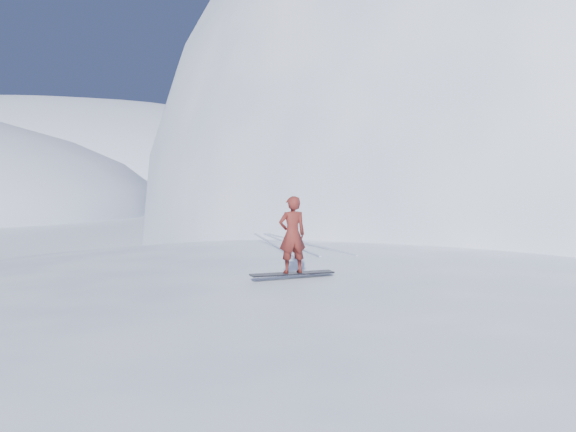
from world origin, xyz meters
name	(u,v)px	position (x,y,z in m)	size (l,w,h in m)	color
ground	(354,387)	(0.00, 0.00, 0.00)	(400.00, 400.00, 0.00)	white
near_ridge	(371,347)	(1.00, 3.00, 0.00)	(36.00, 28.00, 4.80)	white
peak_shoulder	(470,256)	(10.00, 20.00, 0.00)	(28.00, 24.00, 18.00)	white
far_ridge_c	(31,196)	(-40.00, 110.00, 0.00)	(140.00, 90.00, 36.00)	white
wind_bumps	(315,358)	(-0.56, 2.12, 0.00)	(16.00, 14.40, 1.00)	white
snowboard	(292,274)	(-1.31, -0.16, 2.41)	(1.71, 0.32, 0.03)	black
snowboarder	(292,235)	(-1.31, -0.16, 3.20)	(0.56, 0.37, 1.54)	maroon
board_tracks	(289,243)	(-0.90, 5.37, 2.42)	(2.36, 5.96, 0.04)	silver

